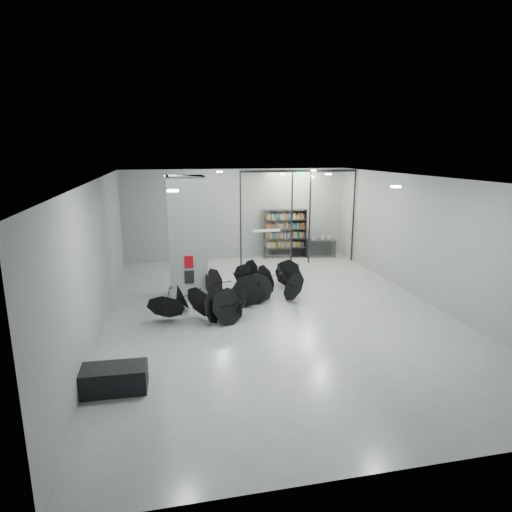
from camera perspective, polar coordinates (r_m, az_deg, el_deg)
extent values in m
plane|color=gray|center=(13.45, 2.60, -7.22)|extent=(14.00, 14.00, 0.00)
cube|color=slate|center=(12.60, 2.80, 10.05)|extent=(10.00, 14.00, 0.02)
cube|color=slate|center=(19.63, -2.50, 5.43)|extent=(10.00, 0.02, 4.00)
cube|color=slate|center=(6.68, 18.38, -11.65)|extent=(10.00, 0.02, 4.00)
cube|color=slate|center=(12.60, -19.88, 0.05)|extent=(0.02, 14.00, 4.00)
cube|color=slate|center=(14.93, 21.61, 1.91)|extent=(0.02, 14.00, 4.00)
cube|color=slate|center=(14.45, -8.99, 2.34)|extent=(1.20, 1.20, 4.00)
cube|color=#A50A07|center=(13.99, -8.75, -0.75)|extent=(0.28, 0.04, 0.38)
cube|color=black|center=(14.12, -8.67, -2.72)|extent=(0.30, 0.03, 0.42)
cube|color=#0CE533|center=(18.37, 5.88, 10.52)|extent=(0.30, 0.06, 0.15)
cube|color=silver|center=(18.37, 1.37, 4.88)|extent=(2.20, 0.02, 3.95)
cube|color=silver|center=(19.24, 9.84, 5.08)|extent=(2.00, 0.02, 3.95)
cube|color=black|center=(18.15, -2.02, 4.77)|extent=(0.06, 0.06, 4.00)
cube|color=black|center=(18.65, 4.68, 4.97)|extent=(0.06, 0.06, 4.00)
cube|color=black|center=(18.89, 7.01, 5.03)|extent=(0.06, 0.06, 4.00)
cube|color=black|center=(19.63, 12.56, 5.12)|extent=(0.06, 0.06, 4.00)
cube|color=black|center=(18.55, 5.70, 10.96)|extent=(5.00, 0.08, 0.10)
cube|color=black|center=(9.69, -18.87, -14.96)|extent=(1.62, 0.74, 0.52)
cube|color=black|center=(20.40, 8.37, 1.03)|extent=(1.38, 0.70, 0.80)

